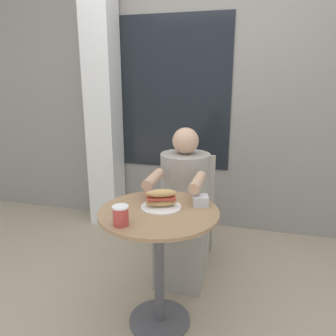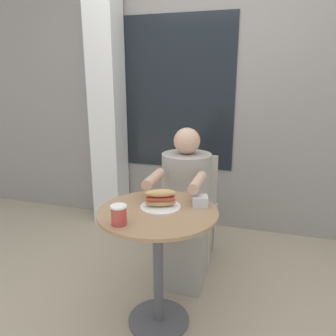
% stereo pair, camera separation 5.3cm
% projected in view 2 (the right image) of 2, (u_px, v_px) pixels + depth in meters
% --- Properties ---
extents(ground_plane, '(8.00, 8.00, 0.00)m').
position_uv_depth(ground_plane, '(159.00, 321.00, 2.08)').
color(ground_plane, tan).
extents(storefront_wall, '(8.00, 0.09, 2.80)m').
position_uv_depth(storefront_wall, '(208.00, 88.00, 3.14)').
color(storefront_wall, gray).
rests_on(storefront_wall, ground_plane).
extents(lattice_pillar, '(0.29, 0.29, 2.40)m').
position_uv_depth(lattice_pillar, '(108.00, 108.00, 3.27)').
color(lattice_pillar, silver).
rests_on(lattice_pillar, ground_plane).
extents(cafe_table, '(0.70, 0.70, 0.75)m').
position_uv_depth(cafe_table, '(158.00, 242.00, 1.93)').
color(cafe_table, '#997551').
rests_on(cafe_table, ground_plane).
extents(diner_chair, '(0.39, 0.39, 0.87)m').
position_uv_depth(diner_chair, '(194.00, 197.00, 2.76)').
color(diner_chair, '#ADA393').
rests_on(diner_chair, ground_plane).
extents(seated_diner, '(0.37, 0.65, 1.15)m').
position_uv_depth(seated_diner, '(185.00, 216.00, 2.44)').
color(seated_diner, gray).
rests_on(seated_diner, ground_plane).
extents(sandwich_on_plate, '(0.24, 0.24, 0.11)m').
position_uv_depth(sandwich_on_plate, '(160.00, 200.00, 1.91)').
color(sandwich_on_plate, white).
rests_on(sandwich_on_plate, cafe_table).
extents(drink_cup, '(0.08, 0.08, 0.11)m').
position_uv_depth(drink_cup, '(119.00, 215.00, 1.69)').
color(drink_cup, '#B73D38').
rests_on(drink_cup, cafe_table).
extents(napkin_box, '(0.11, 0.11, 0.06)m').
position_uv_depth(napkin_box, '(200.00, 201.00, 1.95)').
color(napkin_box, silver).
rests_on(napkin_box, cafe_table).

